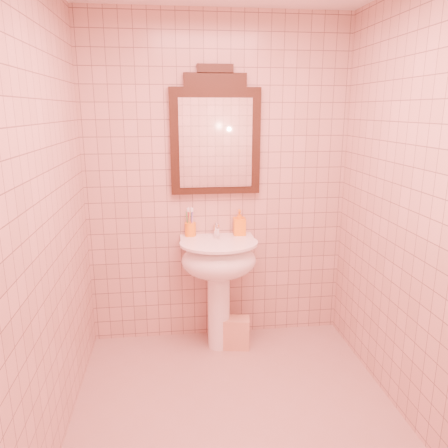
{
  "coord_description": "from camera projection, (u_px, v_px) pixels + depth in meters",
  "views": [
    {
      "loc": [
        -0.36,
        -2.2,
        1.81
      ],
      "look_at": [
        -0.02,
        0.55,
        1.08
      ],
      "focal_mm": 35.0,
      "sensor_mm": 36.0,
      "label": 1
    }
  ],
  "objects": [
    {
      "name": "floor",
      "position": [
        238.0,
        422.0,
        2.61
      ],
      "size": [
        2.2,
        2.2,
        0.0
      ],
      "primitive_type": "plane",
      "color": "tan",
      "rests_on": "ground"
    },
    {
      "name": "back_wall",
      "position": [
        218.0,
        185.0,
        3.35
      ],
      "size": [
        2.0,
        0.02,
        2.5
      ],
      "primitive_type": "cube",
      "color": "#CE9C8F",
      "rests_on": "floor"
    },
    {
      "name": "pedestal_sink",
      "position": [
        219.0,
        267.0,
        3.27
      ],
      "size": [
        0.58,
        0.58,
        0.86
      ],
      "color": "white",
      "rests_on": "floor"
    },
    {
      "name": "faucet",
      "position": [
        217.0,
        229.0,
        3.34
      ],
      "size": [
        0.04,
        0.16,
        0.11
      ],
      "color": "white",
      "rests_on": "pedestal_sink"
    },
    {
      "name": "mirror",
      "position": [
        215.0,
        136.0,
        3.22
      ],
      "size": [
        0.67,
        0.06,
        0.94
      ],
      "color": "black",
      "rests_on": "back_wall"
    },
    {
      "name": "toothbrush_cup",
      "position": [
        190.0,
        229.0,
        3.36
      ],
      "size": [
        0.08,
        0.08,
        0.2
      ],
      "rotation": [
        0.0,
        0.0,
        -0.01
      ],
      "color": "orange",
      "rests_on": "pedestal_sink"
    },
    {
      "name": "soap_dispenser",
      "position": [
        239.0,
        222.0,
        3.37
      ],
      "size": [
        0.09,
        0.09,
        0.2
      ],
      "primitive_type": "imported",
      "rotation": [
        0.0,
        0.0,
        -0.03
      ],
      "color": "orange",
      "rests_on": "pedestal_sink"
    },
    {
      "name": "towel",
      "position": [
        236.0,
        333.0,
        3.4
      ],
      "size": [
        0.22,
        0.17,
        0.25
      ],
      "primitive_type": "cube",
      "rotation": [
        0.0,
        0.0,
        -0.17
      ],
      "color": "tan",
      "rests_on": "floor"
    }
  ]
}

